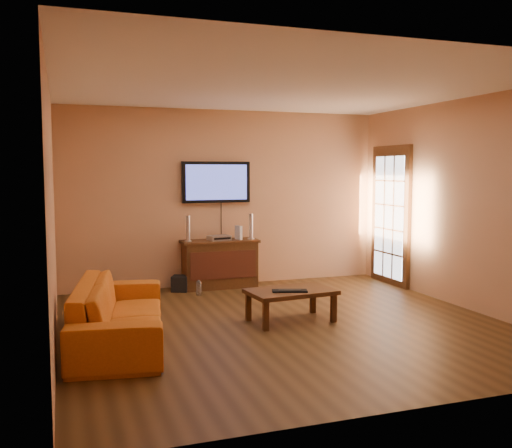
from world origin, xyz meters
name	(u,v)px	position (x,y,z in m)	size (l,w,h in m)	color
ground_plane	(285,324)	(0.00, 0.00, 0.00)	(5.00, 5.00, 0.00)	#392510
room_walls	(266,178)	(0.00, 0.62, 1.69)	(5.00, 5.00, 5.00)	tan
french_door	(390,217)	(2.46, 1.70, 1.05)	(0.07, 1.02, 2.22)	#3A1F0D
media_console	(220,264)	(-0.15, 2.27, 0.37)	(1.16, 0.44, 0.73)	#3A1F0D
television	(216,182)	(-0.15, 2.45, 1.60)	(1.06, 0.08, 0.63)	black
coffee_table	(291,294)	(0.12, 0.11, 0.33)	(1.06, 0.70, 0.38)	#3A1F0D
sofa	(120,302)	(-1.87, -0.08, 0.43)	(2.18, 0.64, 0.85)	#C65F16
speaker_left	(188,230)	(-0.64, 2.25, 0.90)	(0.11, 0.11, 0.38)	silver
speaker_right	(251,227)	(0.34, 2.24, 0.91)	(0.11, 0.11, 0.39)	silver
av_receiver	(219,238)	(-0.16, 2.27, 0.76)	(0.32, 0.23, 0.07)	silver
game_console	(239,233)	(0.14, 2.25, 0.83)	(0.04, 0.15, 0.21)	white
subwoofer	(180,283)	(-0.78, 2.19, 0.12)	(0.23, 0.23, 0.23)	black
bottle	(199,288)	(-0.59, 1.82, 0.10)	(0.08, 0.08, 0.22)	white
keyboard	(290,291)	(0.06, 0.01, 0.39)	(0.43, 0.26, 0.02)	black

